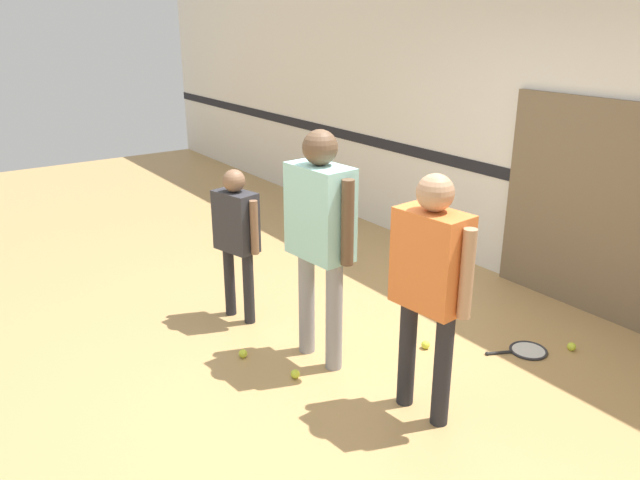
% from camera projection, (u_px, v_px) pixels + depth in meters
% --- Properties ---
extents(ground_plane, '(16.00, 16.00, 0.00)m').
position_uv_depth(ground_plane, '(340.00, 358.00, 4.74)').
color(ground_plane, tan).
extents(wall_back, '(16.00, 0.07, 3.20)m').
position_uv_depth(wall_back, '(554.00, 119.00, 5.45)').
color(wall_back, silver).
rests_on(wall_back, ground_plane).
extents(person_instructor, '(0.66, 0.30, 1.74)m').
position_uv_depth(person_instructor, '(320.00, 224.00, 4.37)').
color(person_instructor, gray).
rests_on(person_instructor, ground_plane).
extents(person_student_left, '(0.48, 0.28, 1.31)m').
position_uv_depth(person_student_left, '(236.00, 229.00, 5.10)').
color(person_student_left, '#232328').
rests_on(person_student_left, ground_plane).
extents(person_student_right, '(0.61, 0.29, 1.61)m').
position_uv_depth(person_student_right, '(430.00, 273.00, 3.76)').
color(person_student_right, '#232328').
rests_on(person_student_right, ground_plane).
extents(racket_spare_on_floor, '(0.39, 0.51, 0.03)m').
position_uv_depth(racket_spare_on_floor, '(526.00, 351.00, 4.82)').
color(racket_spare_on_floor, '#28282D').
rests_on(racket_spare_on_floor, ground_plane).
extents(tennis_ball_near_instructor, '(0.07, 0.07, 0.07)m').
position_uv_depth(tennis_ball_near_instructor, '(295.00, 374.00, 4.47)').
color(tennis_ball_near_instructor, '#CCE038').
rests_on(tennis_ball_near_instructor, ground_plane).
extents(tennis_ball_by_spare_racket, '(0.07, 0.07, 0.07)m').
position_uv_depth(tennis_ball_by_spare_racket, '(572.00, 347.00, 4.84)').
color(tennis_ball_by_spare_racket, '#CCE038').
rests_on(tennis_ball_by_spare_racket, ground_plane).
extents(tennis_ball_stray_left, '(0.07, 0.07, 0.07)m').
position_uv_depth(tennis_ball_stray_left, '(426.00, 345.00, 4.86)').
color(tennis_ball_stray_left, '#CCE038').
rests_on(tennis_ball_stray_left, ground_plane).
extents(tennis_ball_stray_right, '(0.07, 0.07, 0.07)m').
position_uv_depth(tennis_ball_stray_right, '(243.00, 354.00, 4.74)').
color(tennis_ball_stray_right, '#CCE038').
rests_on(tennis_ball_stray_right, ground_plane).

